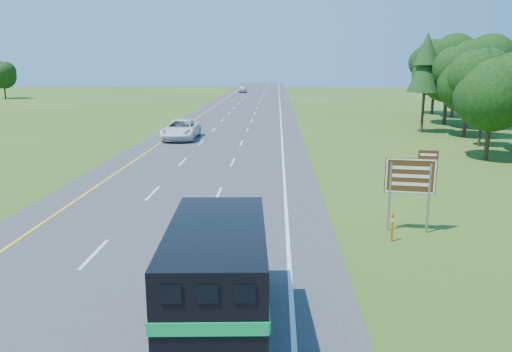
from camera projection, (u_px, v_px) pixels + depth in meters
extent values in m
cube|color=#38383A|center=(233.00, 127.00, 56.72)|extent=(15.00, 260.00, 0.04)
cube|color=yellow|center=(185.00, 126.00, 56.94)|extent=(0.15, 260.00, 0.01)
cube|color=white|center=(281.00, 127.00, 56.49)|extent=(0.15, 260.00, 0.01)
cylinder|color=black|center=(195.00, 274.00, 15.82)|extent=(0.38, 1.02, 1.01)
cylinder|color=black|center=(255.00, 273.00, 15.84)|extent=(0.38, 1.02, 1.01)
cylinder|color=black|center=(175.00, 352.00, 11.53)|extent=(0.38, 1.02, 1.01)
cylinder|color=black|center=(258.00, 351.00, 11.56)|extent=(0.38, 1.02, 1.01)
cube|color=black|center=(220.00, 316.00, 12.95)|extent=(2.61, 7.44, 0.26)
cube|color=black|center=(224.00, 241.00, 15.50)|extent=(2.33, 1.77, 1.74)
cube|color=black|center=(225.00, 219.00, 16.22)|extent=(2.01, 0.17, 0.55)
cube|color=black|center=(217.00, 276.00, 12.02)|extent=(2.59, 5.43, 2.52)
cube|color=#089C44|center=(208.00, 329.00, 9.38)|extent=(2.29, 0.17, 0.27)
cube|color=#089C44|center=(169.00, 272.00, 11.97)|extent=(0.34, 5.30, 0.27)
cube|color=#089C44|center=(265.00, 271.00, 12.01)|extent=(0.34, 5.30, 0.27)
cube|color=black|center=(170.00, 294.00, 9.21)|extent=(0.41, 0.06, 0.37)
cube|color=black|center=(208.00, 294.00, 9.22)|extent=(0.41, 0.06, 0.37)
cube|color=black|center=(245.00, 294.00, 9.23)|extent=(0.41, 0.06, 0.37)
imported|color=white|center=(181.00, 129.00, 47.09)|extent=(3.10, 6.58, 1.82)
imported|color=silver|center=(242.00, 89.00, 122.79)|extent=(2.22, 5.13, 1.72)
cylinder|color=gray|center=(389.00, 197.00, 21.25)|extent=(0.10, 0.10, 3.00)
cylinder|color=gray|center=(429.00, 199.00, 20.95)|extent=(0.10, 0.10, 3.00)
cube|color=#47280F|center=(410.00, 176.00, 20.89)|extent=(2.08, 0.38, 1.50)
cube|color=#47280F|center=(428.00, 155.00, 20.56)|extent=(0.80, 0.18, 0.36)
cube|color=white|center=(411.00, 176.00, 20.86)|extent=(1.98, 0.31, 1.44)
cube|color=#DD420B|center=(392.00, 228.00, 20.12)|extent=(0.08, 0.04, 1.16)
cube|color=white|center=(393.00, 220.00, 20.05)|extent=(0.10, 0.05, 0.13)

